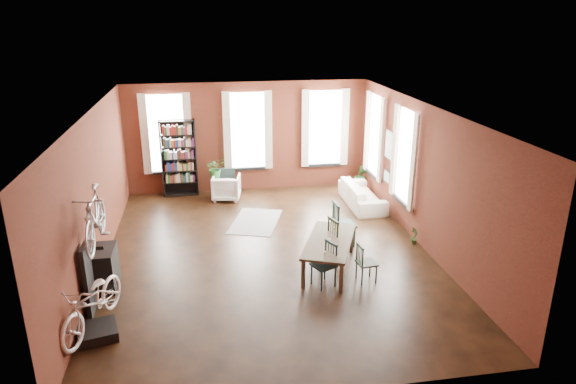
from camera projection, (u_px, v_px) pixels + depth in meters
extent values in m
plane|color=black|center=(269.00, 254.00, 11.34)|extent=(9.00, 9.00, 0.00)
cube|color=silver|center=(267.00, 110.00, 10.28)|extent=(7.00, 9.00, 0.04)
cube|color=#441911|center=(248.00, 137.00, 15.00)|extent=(7.00, 0.04, 3.20)
cube|color=#441911|center=(313.00, 295.00, 6.63)|extent=(7.00, 0.04, 3.20)
cube|color=#441911|center=(94.00, 195.00, 10.26)|extent=(0.04, 9.00, 3.20)
cube|color=#441911|center=(424.00, 177.00, 11.36)|extent=(0.04, 9.00, 3.20)
cube|color=white|center=(167.00, 133.00, 14.54)|extent=(1.00, 0.04, 2.20)
cube|color=#C3B19D|center=(167.00, 134.00, 14.48)|extent=(1.40, 0.06, 2.30)
cube|color=white|center=(248.00, 131.00, 14.91)|extent=(1.00, 0.04, 2.20)
cube|color=#C3B19D|center=(248.00, 131.00, 14.84)|extent=(1.40, 0.06, 2.30)
cube|color=white|center=(325.00, 128.00, 15.27)|extent=(1.00, 0.04, 2.20)
cube|color=#C3B19D|center=(325.00, 128.00, 15.20)|extent=(1.40, 0.06, 2.30)
cube|color=white|center=(406.00, 156.00, 12.22)|extent=(0.04, 1.00, 2.20)
cube|color=#C3B19D|center=(404.00, 157.00, 12.21)|extent=(0.06, 1.40, 2.30)
cube|color=white|center=(376.00, 136.00, 14.27)|extent=(0.04, 1.00, 2.20)
cube|color=#C3B19D|center=(374.00, 136.00, 14.26)|extent=(0.06, 1.40, 2.30)
cube|color=black|center=(390.00, 145.00, 13.25)|extent=(0.04, 0.55, 0.75)
cube|color=black|center=(388.00, 177.00, 13.53)|extent=(0.04, 0.45, 0.35)
cube|color=#473C2B|center=(329.00, 255.00, 10.57)|extent=(1.54, 2.11, 0.65)
cube|color=#162F31|center=(324.00, 265.00, 9.90)|extent=(0.54, 0.54, 0.88)
cube|color=black|center=(324.00, 243.00, 10.74)|extent=(0.56, 0.56, 0.99)
cube|color=#1C2E1B|center=(367.00, 263.00, 10.09)|extent=(0.40, 0.40, 0.79)
cube|color=#163231|center=(344.00, 224.00, 11.63)|extent=(0.50, 0.50, 1.02)
cube|color=black|center=(179.00, 158.00, 14.66)|extent=(1.00, 0.32, 2.20)
imported|color=white|center=(226.00, 186.00, 14.54)|extent=(0.86, 0.83, 0.78)
imported|color=beige|center=(362.00, 191.00, 14.09)|extent=(0.61, 2.08, 0.81)
cube|color=black|center=(256.00, 222.00, 13.07)|extent=(1.60, 2.02, 0.01)
cube|color=black|center=(98.00, 332.00, 8.42)|extent=(0.74, 0.74, 0.18)
cube|color=black|center=(88.00, 280.00, 8.92)|extent=(0.16, 0.60, 1.30)
cube|color=black|center=(105.00, 268.00, 9.86)|extent=(0.40, 0.80, 0.80)
cube|color=black|center=(216.00, 187.00, 14.75)|extent=(0.30, 0.30, 0.57)
imported|color=#285A24|center=(361.00, 182.00, 15.58)|extent=(0.60, 0.84, 0.34)
imported|color=#2B5522|center=(414.00, 241.00, 11.81)|extent=(0.44, 0.44, 0.15)
imported|color=silver|center=(89.00, 279.00, 8.08)|extent=(0.90, 1.10, 1.81)
imported|color=#A5A8AD|center=(92.00, 199.00, 8.47)|extent=(0.47, 1.00, 1.66)
imported|color=#285F26|center=(216.00, 170.00, 14.60)|extent=(0.64, 0.69, 0.47)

